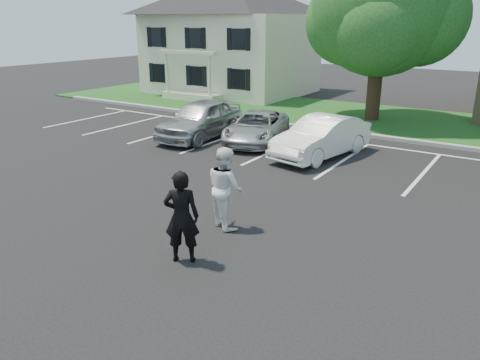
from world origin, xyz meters
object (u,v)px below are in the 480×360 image
at_px(man_black_suit, 182,217).
at_px(car_silver_west, 201,119).
at_px(car_white_sedan, 322,137).
at_px(man_white_shirt, 225,187).
at_px(car_silver_minivan, 257,127).
at_px(house, 231,36).
at_px(tree, 384,9).

height_order(man_black_suit, car_silver_west, man_black_suit).
height_order(man_black_suit, car_white_sedan, man_black_suit).
bearing_deg(car_white_sedan, man_white_shirt, -74.63).
height_order(car_silver_minivan, car_white_sedan, car_white_sedan).
xyz_separation_m(car_silver_west, car_silver_minivan, (2.42, 0.67, -0.20)).
xyz_separation_m(man_black_suit, man_white_shirt, (-0.26, 1.96, 0.00)).
height_order(house, man_black_suit, house).
distance_m(house, man_black_suit, 24.80).
bearing_deg(car_silver_west, tree, 51.90).
xyz_separation_m(house, car_silver_minivan, (8.89, -11.35, -3.20)).
height_order(house, tree, tree).
distance_m(house, man_white_shirt, 23.02).
relative_size(man_white_shirt, car_silver_west, 0.42).
bearing_deg(man_black_suit, house, -89.72).
bearing_deg(tree, house, 159.79).
height_order(tree, car_silver_minivan, tree).
height_order(tree, man_black_suit, tree).
bearing_deg(man_black_suit, man_white_shirt, -113.66).
distance_m(tree, man_white_shirt, 15.41).
xyz_separation_m(tree, car_silver_minivan, (-2.75, -7.06, -4.72)).
bearing_deg(man_white_shirt, house, -28.53).
relative_size(house, car_white_sedan, 2.27).
height_order(house, man_white_shirt, house).
xyz_separation_m(tree, car_silver_west, (-5.17, -7.73, -4.53)).
bearing_deg(tree, car_silver_minivan, -111.30).
height_order(tree, car_white_sedan, tree).
bearing_deg(house, man_black_suit, -58.49).
distance_m(house, tree, 12.50).
bearing_deg(house, man_white_shirt, -56.48).
height_order(house, car_silver_minivan, house).
distance_m(man_black_suit, man_white_shirt, 1.97).
bearing_deg(car_silver_west, car_silver_minivan, 11.17).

